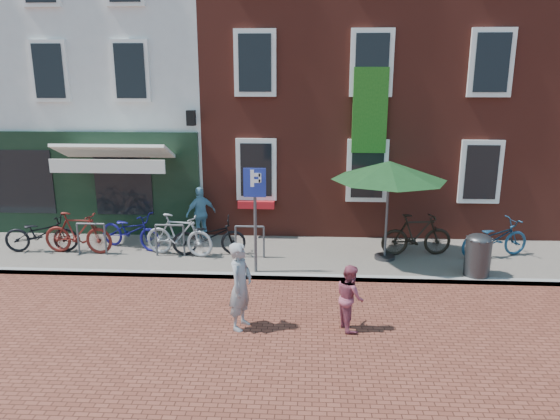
# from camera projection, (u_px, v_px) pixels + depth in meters

# --- Properties ---
(ground) EXTENTS (80.00, 80.00, 0.00)m
(ground) POSITION_uv_depth(u_px,v_px,m) (222.00, 279.00, 11.84)
(ground) COLOR brown
(sidewalk) EXTENTS (24.00, 3.00, 0.10)m
(sidewalk) POSITION_uv_depth(u_px,v_px,m) (271.00, 255.00, 13.22)
(sidewalk) COLOR slate
(sidewalk) RESTS_ON ground
(building_stucco) EXTENTS (8.00, 8.00, 9.00)m
(building_stucco) POSITION_uv_depth(u_px,v_px,m) (108.00, 75.00, 17.74)
(building_stucco) COLOR silver
(building_stucco) RESTS_ON ground
(building_brick_mid) EXTENTS (6.00, 8.00, 10.00)m
(building_brick_mid) POSITION_uv_depth(u_px,v_px,m) (313.00, 59.00, 17.22)
(building_brick_mid) COLOR maroon
(building_brick_mid) RESTS_ON ground
(building_brick_right) EXTENTS (6.00, 8.00, 10.00)m
(building_brick_right) POSITION_uv_depth(u_px,v_px,m) (497.00, 59.00, 16.88)
(building_brick_right) COLOR maroon
(building_brick_right) RESTS_ON ground
(litter_bin) EXTENTS (0.57, 0.57, 1.04)m
(litter_bin) POSITION_uv_depth(u_px,v_px,m) (478.00, 253.00, 11.64)
(litter_bin) COLOR #39393C
(litter_bin) RESTS_ON sidewalk
(parking_sign) EXTENTS (0.50, 0.08, 2.43)m
(parking_sign) POSITION_uv_depth(u_px,v_px,m) (255.00, 201.00, 11.58)
(parking_sign) COLOR #4C4C4F
(parking_sign) RESTS_ON sidewalk
(parasol) EXTENTS (2.75, 2.75, 2.54)m
(parasol) POSITION_uv_depth(u_px,v_px,m) (389.00, 167.00, 12.27)
(parasol) COLOR #4C4C4F
(parasol) RESTS_ON sidewalk
(woman) EXTENTS (0.55, 0.68, 1.63)m
(woman) POSITION_uv_depth(u_px,v_px,m) (241.00, 286.00, 9.37)
(woman) COLOR gray
(woman) RESTS_ON ground
(boy) EXTENTS (0.62, 0.71, 1.22)m
(boy) POSITION_uv_depth(u_px,v_px,m) (350.00, 297.00, 9.40)
(boy) COLOR #994355
(boy) RESTS_ON ground
(cafe_person) EXTENTS (0.91, 0.80, 1.47)m
(cafe_person) POSITION_uv_depth(u_px,v_px,m) (201.00, 213.00, 14.19)
(cafe_person) COLOR #659FBC
(cafe_person) RESTS_ON sidewalk
(bicycle_0) EXTENTS (1.90, 0.85, 0.96)m
(bicycle_0) POSITION_uv_depth(u_px,v_px,m) (41.00, 233.00, 13.25)
(bicycle_0) COLOR black
(bicycle_0) RESTS_ON sidewalk
(bicycle_1) EXTENTS (1.80, 0.60, 1.07)m
(bicycle_1) POSITION_uv_depth(u_px,v_px,m) (78.00, 233.00, 13.12)
(bicycle_1) COLOR #5A1813
(bicycle_1) RESTS_ON sidewalk
(bicycle_2) EXTENTS (1.94, 1.22, 0.96)m
(bicycle_2) POSITION_uv_depth(u_px,v_px,m) (131.00, 231.00, 13.50)
(bicycle_2) COLOR navy
(bicycle_2) RESTS_ON sidewalk
(bicycle_3) EXTENTS (1.84, 0.82, 1.07)m
(bicycle_3) POSITION_uv_depth(u_px,v_px,m) (179.00, 235.00, 12.95)
(bicycle_3) COLOR gray
(bicycle_3) RESTS_ON sidewalk
(bicycle_4) EXTENTS (1.90, 0.88, 0.96)m
(bicycle_4) POSITION_uv_depth(u_px,v_px,m) (209.00, 236.00, 13.02)
(bicycle_4) COLOR black
(bicycle_4) RESTS_ON sidewalk
(bicycle_5) EXTENTS (1.83, 0.72, 1.07)m
(bicycle_5) POSITION_uv_depth(u_px,v_px,m) (416.00, 235.00, 12.97)
(bicycle_5) COLOR black
(bicycle_5) RESTS_ON sidewalk
(bicycle_6) EXTENTS (1.94, 1.18, 0.96)m
(bicycle_6) POSITION_uv_depth(u_px,v_px,m) (495.00, 238.00, 12.87)
(bicycle_6) COLOR navy
(bicycle_6) RESTS_ON sidewalk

